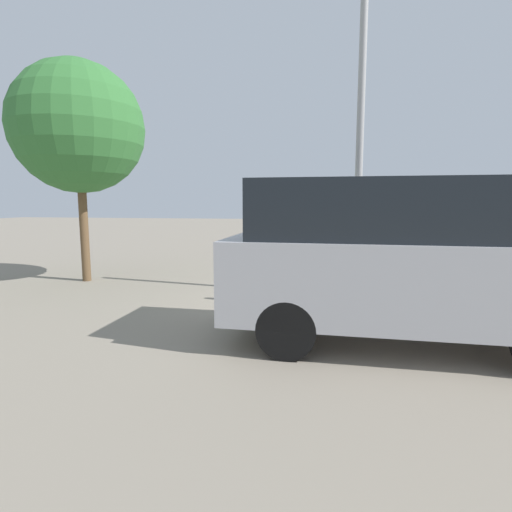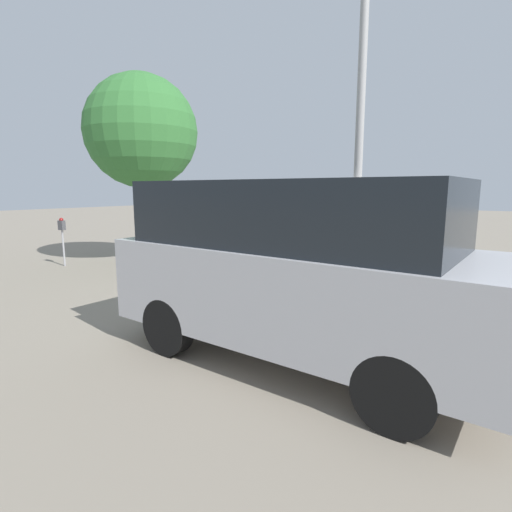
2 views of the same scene
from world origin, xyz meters
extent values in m
plane|color=gray|center=(0.00, 0.00, 0.00)|extent=(80.00, 80.00, 0.00)
cylinder|color=#9E9EA3|center=(-0.75, 0.63, 0.61)|extent=(0.05, 0.05, 1.22)
cube|color=#47474C|center=(-0.75, 0.63, 1.35)|extent=(0.21, 0.13, 0.26)
sphere|color=#14662D|center=(-0.75, 0.63, 1.50)|extent=(0.11, 0.11, 0.11)
cube|color=beige|center=(0.57, 1.61, 0.28)|extent=(0.44, 0.44, 0.55)
cylinder|color=#9E9E9E|center=(0.57, 1.61, 3.16)|extent=(0.15, 0.15, 5.21)
cube|color=#B2B2B7|center=(0.98, -1.21, 0.91)|extent=(4.71, 1.92, 1.08)
cube|color=black|center=(0.86, -1.21, 1.84)|extent=(3.77, 1.76, 0.77)
cylinder|color=black|center=(2.44, -0.41, 0.37)|extent=(0.75, 0.23, 0.74)
cylinder|color=black|center=(-0.46, -0.37, 0.37)|extent=(0.75, 0.23, 0.74)
cylinder|color=black|center=(-0.48, -2.01, 0.37)|extent=(0.75, 0.23, 0.74)
cylinder|color=brown|center=(-5.89, 2.09, 1.31)|extent=(0.20, 0.20, 2.61)
sphere|color=#337033|center=(-5.89, 2.09, 3.69)|extent=(3.07, 3.07, 3.07)
camera|label=1|loc=(0.00, -6.76, 1.93)|focal=28.00mm
camera|label=2|loc=(3.31, -5.37, 2.13)|focal=28.00mm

